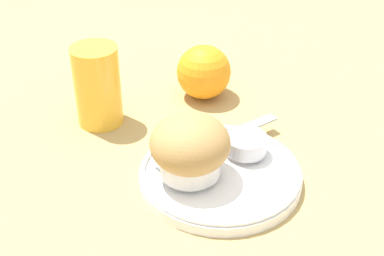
{
  "coord_description": "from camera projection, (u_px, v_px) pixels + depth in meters",
  "views": [
    {
      "loc": [
        -0.13,
        -0.51,
        0.43
      ],
      "look_at": [
        -0.01,
        0.04,
        0.06
      ],
      "focal_mm": 50.0,
      "sensor_mm": 36.0,
      "label": 1
    }
  ],
  "objects": [
    {
      "name": "muffin",
      "position": [
        189.0,
        146.0,
        0.65
      ],
      "size": [
        0.1,
        0.1,
        0.08
      ],
      "color": "silver",
      "rests_on": "plate"
    },
    {
      "name": "orange_fruit",
      "position": [
        204.0,
        72.0,
        0.84
      ],
      "size": [
        0.09,
        0.09,
        0.09
      ],
      "color": "orange",
      "rests_on": "ground_plane"
    },
    {
      "name": "butter_knife",
      "position": [
        219.0,
        139.0,
        0.72
      ],
      "size": [
        0.19,
        0.09,
        0.0
      ],
      "rotation": [
        0.0,
        0.0,
        0.39
      ],
      "color": "#B7B7BC",
      "rests_on": "plate"
    },
    {
      "name": "ground_plane",
      "position": [
        207.0,
        182.0,
        0.68
      ],
      "size": [
        3.0,
        3.0,
        0.0
      ],
      "primitive_type": "plane",
      "color": "tan"
    },
    {
      "name": "plate",
      "position": [
        221.0,
        175.0,
        0.68
      ],
      "size": [
        0.21,
        0.21,
        0.02
      ],
      "color": "white",
      "rests_on": "ground_plane"
    },
    {
      "name": "cream_ramekin",
      "position": [
        246.0,
        143.0,
        0.7
      ],
      "size": [
        0.06,
        0.06,
        0.02
      ],
      "color": "silver",
      "rests_on": "plate"
    },
    {
      "name": "juice_glass",
      "position": [
        98.0,
        86.0,
        0.77
      ],
      "size": [
        0.07,
        0.07,
        0.12
      ],
      "color": "gold",
      "rests_on": "ground_plane"
    },
    {
      "name": "berry_pair",
      "position": [
        196.0,
        145.0,
        0.7
      ],
      "size": [
        0.03,
        0.02,
        0.02
      ],
      "color": "#B7192D",
      "rests_on": "plate"
    }
  ]
}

